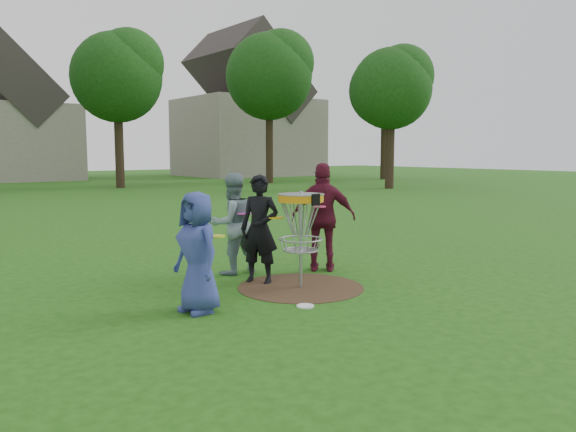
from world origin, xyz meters
TOP-DOWN VIEW (x-y plane):
  - ground at (0.00, 0.00)m, footprint 100.00×100.00m
  - dirt_patch at (0.00, 0.00)m, footprint 1.80×1.80m
  - player_blue at (-1.75, -0.21)m, footprint 0.55×0.77m
  - player_black at (-0.29, 0.61)m, footprint 0.65×0.70m
  - player_grey at (-0.29, 1.38)m, footprint 0.79×0.62m
  - player_maroon at (1.00, 0.67)m, footprint 1.05×1.01m
  - disc_on_grass at (-0.58, -0.82)m, footprint 0.22×0.22m
  - disc_golf_basket at (0.00, -0.00)m, footprint 0.66×0.67m
  - held_discs at (-0.28, 0.45)m, footprint 2.45×1.50m
  - tree_row at (0.44, 20.67)m, footprint 51.20×17.42m
  - house_row at (4.78, 33.07)m, footprint 44.50×10.65m

SIDE VIEW (x-z plane):
  - ground at x=0.00m, z-range 0.00..0.00m
  - dirt_patch at x=0.00m, z-range 0.00..0.01m
  - disc_on_grass at x=-0.58m, z-range 0.00..0.02m
  - player_blue at x=-1.75m, z-range 0.00..1.46m
  - player_grey at x=-0.29m, z-range 0.00..1.60m
  - player_black at x=-0.29m, z-range 0.00..1.60m
  - player_maroon at x=1.00m, z-range 0.00..1.75m
  - held_discs at x=-0.28m, z-range 0.88..1.08m
  - disc_golf_basket at x=0.00m, z-range 0.33..1.71m
  - house_row at x=4.78m, z-range -1.67..9.95m
  - tree_row at x=0.44m, z-range 1.26..11.16m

